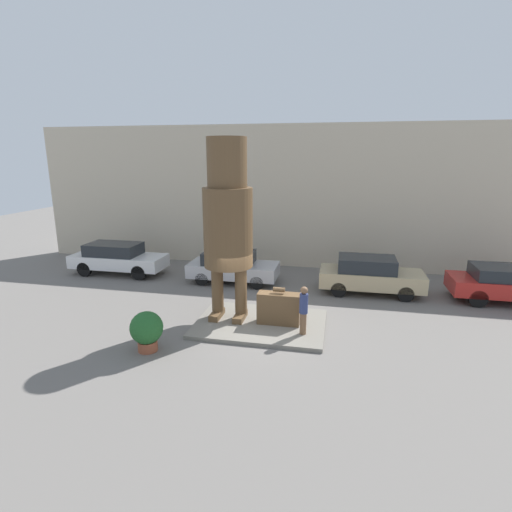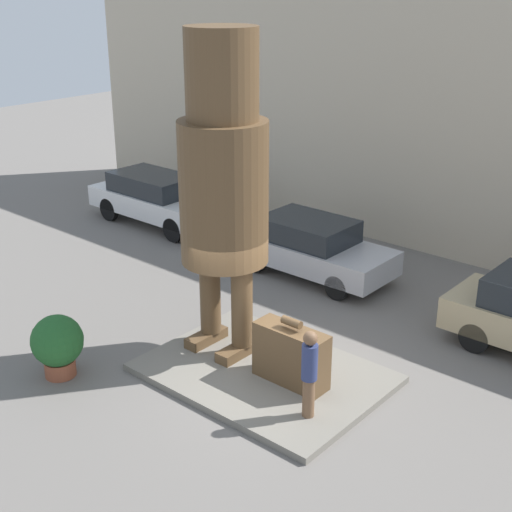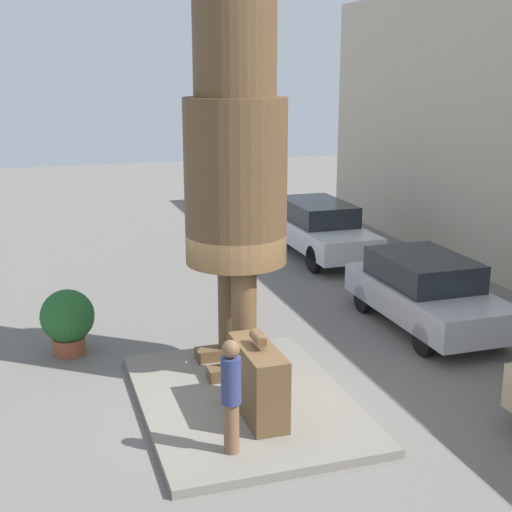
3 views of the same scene
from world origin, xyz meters
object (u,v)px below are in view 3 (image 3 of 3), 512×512
at_px(statue_figure, 235,158).
at_px(planter_pot, 68,319).
at_px(tourist, 231,392).
at_px(parked_car_white, 319,227).
at_px(parked_car_silver, 426,291).
at_px(giant_suitcase, 258,381).

bearing_deg(statue_figure, planter_pot, -123.55).
bearing_deg(tourist, parked_car_white, 151.26).
xyz_separation_m(parked_car_silver, planter_pot, (-0.73, -7.03, -0.08)).
xyz_separation_m(statue_figure, parked_car_silver, (-1.07, 4.32, -2.99)).
bearing_deg(parked_car_silver, tourist, -53.94).
bearing_deg(statue_figure, parked_car_white, 147.53).
distance_m(tourist, parked_car_silver, 6.42).
xyz_separation_m(giant_suitcase, planter_pot, (-3.60, -2.51, -0.00)).
bearing_deg(statue_figure, tourist, -17.75).
bearing_deg(parked_car_white, parked_car_silver, -1.25).
distance_m(statue_figure, parked_car_white, 8.79).
relative_size(statue_figure, tourist, 3.86).
bearing_deg(giant_suitcase, tourist, -36.46).
relative_size(parked_car_white, parked_car_silver, 1.14).
distance_m(giant_suitcase, tourist, 1.16).
bearing_deg(giant_suitcase, parked_car_silver, 122.47).
relative_size(statue_figure, parked_car_silver, 1.51).
bearing_deg(giant_suitcase, parked_car_white, 152.13).
xyz_separation_m(giant_suitcase, parked_car_white, (-8.79, 4.65, 0.14)).
bearing_deg(parked_car_silver, giant_suitcase, -57.53).
bearing_deg(tourist, parked_car_silver, 126.06).
height_order(tourist, planter_pot, tourist).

